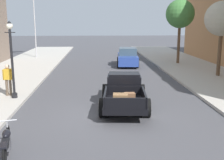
{
  "coord_description": "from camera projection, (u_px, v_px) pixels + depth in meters",
  "views": [
    {
      "loc": [
        -0.9,
        -11.49,
        3.95
      ],
      "look_at": [
        -0.12,
        2.54,
        1.0
      ],
      "focal_mm": 44.62,
      "sensor_mm": 36.0,
      "label": 1
    }
  ],
  "objects": [
    {
      "name": "motorcycle_parked",
      "position": [
        6.0,
        142.0,
        8.28
      ],
      "size": [
        0.72,
        2.08,
        0.93
      ],
      "color": "black",
      "rests_on": "ground"
    },
    {
      "name": "ground_plane",
      "position": [
        118.0,
        114.0,
        12.08
      ],
      "size": [
        140.0,
        140.0,
        0.0
      ],
      "primitive_type": "plane",
      "color": "#47474C"
    },
    {
      "name": "hotrod_truck_black",
      "position": [
        124.0,
        90.0,
        13.21
      ],
      "size": [
        2.43,
        5.03,
        1.58
      ],
      "color": "black",
      "rests_on": "ground"
    },
    {
      "name": "flagpole",
      "position": [
        36.0,
        4.0,
        29.28
      ],
      "size": [
        1.74,
        0.16,
        9.16
      ],
      "color": "#B2B2B7",
      "rests_on": "sidewalk_left"
    },
    {
      "name": "street_tree_third",
      "position": [
        180.0,
        14.0,
        25.29
      ],
      "size": [
        2.59,
        2.59,
        5.81
      ],
      "color": "brown",
      "rests_on": "sidewalk_right"
    },
    {
      "name": "street_tree_second",
      "position": [
        222.0,
        19.0,
        19.23
      ],
      "size": [
        2.41,
        2.41,
        5.22
      ],
      "color": "brown",
      "rests_on": "sidewalk_right"
    },
    {
      "name": "pedestrian_sidewalk_left",
      "position": [
        8.0,
        78.0,
        14.43
      ],
      "size": [
        0.53,
        0.22,
        1.65
      ],
      "color": "brown",
      "rests_on": "sidewalk_left"
    },
    {
      "name": "street_lamp_near",
      "position": [
        12.0,
        54.0,
        13.73
      ],
      "size": [
        0.5,
        0.32,
        3.85
      ],
      "color": "black",
      "rests_on": "sidewalk_left"
    },
    {
      "name": "car_background_blue",
      "position": [
        127.0,
        57.0,
        25.33
      ],
      "size": [
        2.08,
        4.4,
        1.65
      ],
      "color": "#284293",
      "rests_on": "ground"
    }
  ]
}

